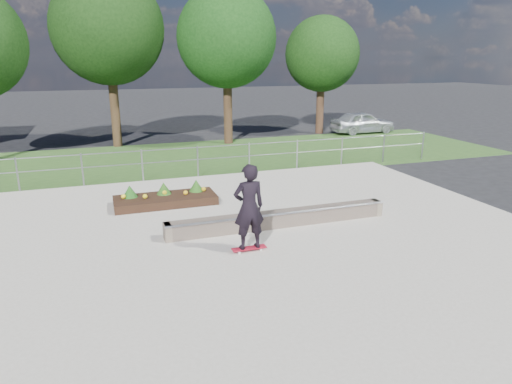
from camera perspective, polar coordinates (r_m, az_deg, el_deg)
ground at (r=10.29m, az=1.70°, el=-8.24°), size 120.00×120.00×0.00m
grass_verge at (r=20.47m, az=-9.28°, el=4.13°), size 30.00×8.00×0.02m
concrete_slab at (r=10.27m, az=1.70°, el=-8.09°), size 15.00×15.00×0.06m
fence at (r=16.94m, az=-7.31°, el=4.29°), size 20.06×0.06×1.20m
tree_mid_left at (r=23.78m, az=-18.02°, el=18.84°), size 5.25×5.25×8.25m
tree_mid_right at (r=23.62m, az=-3.69°, el=18.67°), size 4.90×4.90×7.70m
tree_far_right at (r=27.19m, az=8.26°, el=16.65°), size 4.20×4.20×6.60m
grind_ledge at (r=11.92m, az=2.98°, el=-3.34°), size 6.00×0.44×0.43m
planter_bed at (r=14.00m, az=-11.29°, el=-0.71°), size 3.00×1.20×0.61m
skateboarder at (r=10.11m, az=-0.90°, el=-1.91°), size 0.80×0.49×2.04m
parked_car at (r=27.89m, az=13.15°, el=8.49°), size 3.82×1.58×1.29m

